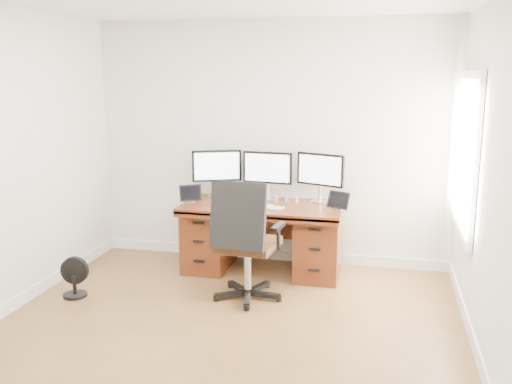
% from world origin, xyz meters
% --- Properties ---
extents(ground, '(4.50, 4.50, 0.00)m').
position_xyz_m(ground, '(0.00, 0.00, 0.00)').
color(ground, brown).
rests_on(ground, ground).
extents(back_wall, '(4.00, 0.10, 2.70)m').
position_xyz_m(back_wall, '(0.00, 2.25, 1.35)').
color(back_wall, silver).
rests_on(back_wall, ground).
extents(right_wall, '(0.10, 4.50, 2.70)m').
position_xyz_m(right_wall, '(2.00, 0.11, 1.35)').
color(right_wall, silver).
rests_on(right_wall, ground).
extents(desk, '(1.70, 0.80, 0.75)m').
position_xyz_m(desk, '(0.00, 1.83, 0.40)').
color(desk, '#532310').
rests_on(desk, ground).
extents(office_chair, '(0.70, 0.69, 1.18)m').
position_xyz_m(office_chair, '(0.01, 1.01, 0.39)').
color(office_chair, black).
rests_on(office_chair, ground).
extents(floor_fan, '(0.27, 0.23, 0.39)m').
position_xyz_m(floor_fan, '(-1.62, 0.72, 0.19)').
color(floor_fan, black).
rests_on(floor_fan, ground).
extents(monitor_left, '(0.52, 0.24, 0.53)m').
position_xyz_m(monitor_left, '(-0.58, 2.07, 1.09)').
color(monitor_left, silver).
rests_on(monitor_left, desk).
extents(monitor_center, '(0.55, 0.15, 0.53)m').
position_xyz_m(monitor_center, '(-0.00, 2.07, 1.09)').
color(monitor_center, silver).
rests_on(monitor_center, desk).
extents(monitor_right, '(0.52, 0.24, 0.53)m').
position_xyz_m(monitor_right, '(0.58, 2.07, 1.09)').
color(monitor_right, silver).
rests_on(monitor_right, desk).
extents(tablet_left, '(0.24, 0.18, 0.19)m').
position_xyz_m(tablet_left, '(-0.79, 1.75, 0.84)').
color(tablet_left, silver).
rests_on(tablet_left, desk).
extents(tablet_right, '(0.24, 0.17, 0.19)m').
position_xyz_m(tablet_right, '(0.81, 1.75, 0.84)').
color(tablet_right, silver).
rests_on(tablet_right, desk).
extents(keyboard, '(0.30, 0.21, 0.01)m').
position_xyz_m(keyboard, '(0.02, 1.66, 0.76)').
color(keyboard, silver).
rests_on(keyboard, desk).
extents(trackpad, '(0.14, 0.14, 0.01)m').
position_xyz_m(trackpad, '(0.19, 1.67, 0.76)').
color(trackpad, silver).
rests_on(trackpad, desk).
extents(drawing_tablet, '(0.23, 0.19, 0.01)m').
position_xyz_m(drawing_tablet, '(-0.22, 1.65, 0.76)').
color(drawing_tablet, black).
rests_on(drawing_tablet, desk).
extents(phone, '(0.13, 0.09, 0.01)m').
position_xyz_m(phone, '(0.00, 1.77, 0.76)').
color(phone, black).
rests_on(phone, desk).
extents(figurine_brown, '(0.03, 0.03, 0.08)m').
position_xyz_m(figurine_brown, '(-0.35, 1.95, 0.79)').
color(figurine_brown, brown).
rests_on(figurine_brown, desk).
extents(figurine_yellow, '(0.03, 0.03, 0.08)m').
position_xyz_m(figurine_yellow, '(-0.23, 1.95, 0.79)').
color(figurine_yellow, '#E1B56F').
rests_on(figurine_yellow, desk).
extents(figurine_pink, '(0.03, 0.03, 0.08)m').
position_xyz_m(figurine_pink, '(-0.12, 1.95, 0.79)').
color(figurine_pink, pink).
rests_on(figurine_pink, desk).
extents(figurine_purple, '(0.03, 0.03, 0.08)m').
position_xyz_m(figurine_purple, '(0.12, 1.95, 0.79)').
color(figurine_purple, '#C178E4').
rests_on(figurine_purple, desk).
extents(figurine_blue, '(0.03, 0.03, 0.08)m').
position_xyz_m(figurine_blue, '(0.23, 1.95, 0.79)').
color(figurine_blue, '#667FDD').
rests_on(figurine_blue, desk).
extents(figurine_orange, '(0.03, 0.03, 0.08)m').
position_xyz_m(figurine_orange, '(0.35, 1.95, 0.79)').
color(figurine_orange, '#FFAA42').
rests_on(figurine_orange, desk).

